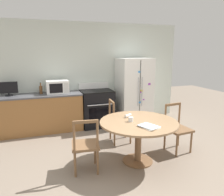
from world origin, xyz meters
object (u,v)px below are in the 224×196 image
object	(u,v)px
refrigerator	(134,91)
microwave	(57,87)
countertop_tv	(8,88)
dining_chair_left	(85,146)
oven_range	(97,108)
dining_chair_far	(119,122)
counter_bottle	(41,89)
dining_chair_right	(177,129)
candle_glass	(131,120)

from	to	relation	value
refrigerator	microwave	xyz separation A→B (m)	(-1.96, 0.06, 0.20)
countertop_tv	dining_chair_left	size ratio (longest dim) A/B	0.44
oven_range	countertop_tv	xyz separation A→B (m)	(-2.02, 0.08, 0.60)
oven_range	dining_chair_far	bearing A→B (deg)	-81.80
refrigerator	counter_bottle	size ratio (longest dim) A/B	6.44
microwave	dining_chair_right	world-z (taller)	microwave
countertop_tv	candle_glass	distance (m)	2.96
countertop_tv	dining_chair_right	xyz separation A→B (m)	(3.09, -1.99, -0.64)
counter_bottle	candle_glass	bearing A→B (deg)	-57.58
microwave	dining_chair_left	bearing A→B (deg)	-84.54
counter_bottle	dining_chair_right	bearing A→B (deg)	-40.15
candle_glass	dining_chair_far	bearing A→B (deg)	81.75
refrigerator	candle_glass	world-z (taller)	refrigerator
dining_chair_far	countertop_tv	bearing A→B (deg)	-114.58
oven_range	counter_bottle	size ratio (longest dim) A/B	4.07
microwave	counter_bottle	xyz separation A→B (m)	(-0.38, 0.10, -0.05)
refrigerator	countertop_tv	size ratio (longest dim) A/B	4.28
dining_chair_right	candle_glass	xyz separation A→B (m)	(-1.03, -0.13, 0.33)
oven_range	counter_bottle	xyz separation A→B (m)	(-1.33, 0.12, 0.53)
counter_bottle	refrigerator	bearing A→B (deg)	-3.92
dining_chair_far	microwave	bearing A→B (deg)	-131.42
refrigerator	dining_chair_left	distance (m)	2.71
dining_chair_left	candle_glass	distance (m)	0.86
refrigerator	dining_chair_right	bearing A→B (deg)	-88.06
oven_range	counter_bottle	distance (m)	1.43
countertop_tv	oven_range	bearing A→B (deg)	-2.34
refrigerator	countertop_tv	bearing A→B (deg)	177.65
oven_range	dining_chair_right	world-z (taller)	oven_range
counter_bottle	candle_glass	size ratio (longest dim) A/B	3.30
dining_chair_left	dining_chair_far	xyz separation A→B (m)	(0.92, 0.92, 0.00)
oven_range	dining_chair_far	xyz separation A→B (m)	(0.17, -1.15, -0.03)
oven_range	candle_glass	distance (m)	2.05
dining_chair_left	counter_bottle	bearing A→B (deg)	112.74
counter_bottle	microwave	bearing A→B (deg)	-14.86
refrigerator	oven_range	xyz separation A→B (m)	(-1.01, 0.04, -0.39)
dining_chair_right	dining_chair_far	world-z (taller)	same
microwave	dining_chair_left	world-z (taller)	microwave
dining_chair_far	refrigerator	bearing A→B (deg)	147.48
oven_range	microwave	bearing A→B (deg)	178.89
dining_chair_right	candle_glass	world-z (taller)	dining_chair_right
oven_range	dining_chair_right	size ratio (longest dim) A/B	1.20
oven_range	dining_chair_left	distance (m)	2.20
counter_bottle	candle_glass	xyz separation A→B (m)	(1.36, -2.15, -0.23)
oven_range	dining_chair_right	xyz separation A→B (m)	(1.07, -1.90, -0.03)
microwave	candle_glass	bearing A→B (deg)	-64.25
microwave	counter_bottle	distance (m)	0.39
countertop_tv	dining_chair_left	xyz separation A→B (m)	(1.27, -2.15, -0.64)
countertop_tv	candle_glass	world-z (taller)	countertop_tv
refrigerator	dining_chair_left	size ratio (longest dim) A/B	1.89
oven_range	candle_glass	bearing A→B (deg)	-88.95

